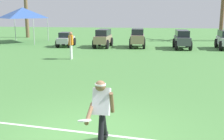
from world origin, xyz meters
The scene contains 11 objects.
ground_plane centered at (0.00, 0.00, 0.00)m, with size 80.00×80.00×0.00m, color #4A8240.
field_line_paint centered at (0.00, 0.19, 0.00)m, with size 22.09×0.08×0.01m, color white.
frisbee_thrower centered at (0.35, -0.40, 0.80)m, with size 0.47×1.09×1.42m.
frisbee_in_flight centered at (0.14, -1.00, 0.80)m, with size 0.32×0.32×0.09m.
teammate_near_sideline centered at (-3.19, 9.81, 0.94)m, with size 0.22×0.49×1.56m.
parked_car_slot_a centered at (-5.20, 15.39, 0.56)m, with size 1.13×2.22×1.10m.
parked_car_slot_b centered at (-2.27, 15.41, 0.72)m, with size 1.24×2.44×1.34m.
parked_car_slot_c centered at (0.31, 15.60, 0.74)m, with size 1.26×2.39×1.40m.
parked_car_slot_d centered at (3.57, 15.25, 0.72)m, with size 1.18×2.42×1.34m.
palm_tree_left_of_centre centered at (7.76, 21.73, 3.48)m, with size 2.87×3.10×5.86m.
event_tent centered at (-9.64, 17.64, 2.55)m, with size 3.34×3.34×3.00m.
Camera 1 is at (1.27, -5.64, 2.74)m, focal length 45.00 mm.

